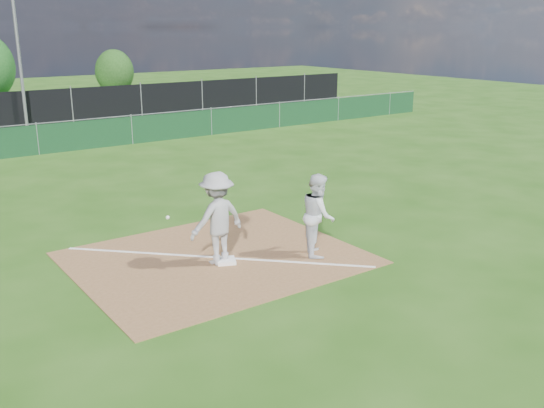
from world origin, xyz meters
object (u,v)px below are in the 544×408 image
(light_pole, at_px, (18,47))
(car_right, at_px, (87,100))
(play_at_first, at_px, (217,218))
(tree_right, at_px, (115,72))
(runner, at_px, (318,215))
(first_base, at_px, (226,261))

(light_pole, xyz_separation_m, car_right, (4.61, 4.13, -3.36))
(play_at_first, bearing_deg, tree_right, 71.80)
(runner, bearing_deg, tree_right, 18.54)
(light_pole, distance_m, play_at_first, 22.23)
(first_base, relative_size, tree_right, 0.12)
(play_at_first, bearing_deg, runner, -21.10)
(runner, bearing_deg, car_right, 24.43)
(play_at_first, bearing_deg, first_base, -42.17)
(first_base, bearing_deg, light_pole, 86.17)
(first_base, height_order, car_right, car_right)
(first_base, bearing_deg, car_right, 76.92)
(first_base, height_order, tree_right, tree_right)
(play_at_first, distance_m, tree_right, 35.52)
(light_pole, xyz_separation_m, play_at_first, (-1.61, -21.97, -2.97))
(tree_right, bearing_deg, first_base, -107.94)
(runner, bearing_deg, first_base, 103.70)
(play_at_first, distance_m, car_right, 26.83)
(runner, xyz_separation_m, tree_right, (8.97, 34.55, 0.80))
(first_base, bearing_deg, runner, -19.39)
(first_base, distance_m, runner, 2.28)
(light_pole, bearing_deg, tree_right, 51.12)
(tree_right, bearing_deg, runner, -104.56)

